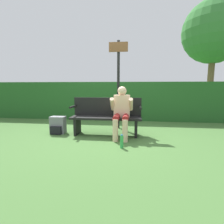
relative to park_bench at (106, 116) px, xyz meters
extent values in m
plane|color=#426B33|center=(0.00, -0.06, -0.43)|extent=(40.00, 40.00, 0.00)
cube|color=#235623|center=(0.00, 1.90, 0.19)|extent=(12.00, 0.49, 1.25)
cube|color=black|center=(0.00, -0.06, -0.03)|extent=(1.59, 0.43, 0.05)
cube|color=black|center=(0.00, 0.13, 0.20)|extent=(1.59, 0.04, 0.43)
cube|color=black|center=(-0.68, -0.06, -0.24)|extent=(0.06, 0.38, 0.38)
cube|color=black|center=(0.68, -0.06, -0.24)|extent=(0.06, 0.38, 0.38)
cylinder|color=black|center=(-0.77, -0.06, 0.21)|extent=(0.05, 0.38, 0.05)
cylinder|color=black|center=(0.77, -0.06, 0.21)|extent=(0.05, 0.38, 0.05)
cube|color=beige|center=(0.36, -0.02, 0.24)|extent=(0.35, 0.22, 0.49)
sphere|color=beige|center=(0.36, -0.02, 0.57)|extent=(0.20, 0.20, 0.20)
cylinder|color=maroon|center=(0.26, -0.27, 0.02)|extent=(0.13, 0.49, 0.13)
cylinder|color=maroon|center=(0.46, -0.27, 0.02)|extent=(0.13, 0.49, 0.13)
cylinder|color=beige|center=(0.26, -0.51, -0.20)|extent=(0.11, 0.11, 0.45)
cylinder|color=beige|center=(0.46, -0.51, -0.20)|extent=(0.11, 0.11, 0.45)
cylinder|color=beige|center=(0.16, -0.14, 0.29)|extent=(0.09, 0.31, 0.31)
cylinder|color=beige|center=(0.56, -0.14, 0.29)|extent=(0.09, 0.31, 0.31)
cube|color=slate|center=(-1.15, -0.05, -0.23)|extent=(0.34, 0.20, 0.40)
cube|color=black|center=(-1.15, -0.19, -0.33)|extent=(0.26, 0.07, 0.18)
cylinder|color=green|center=(0.42, -0.88, -0.32)|extent=(0.06, 0.06, 0.23)
cylinder|color=#2D66B2|center=(0.42, -0.88, -0.19)|extent=(0.03, 0.03, 0.02)
cylinder|color=black|center=(0.21, 0.67, 0.70)|extent=(0.07, 0.07, 2.25)
cube|color=brown|center=(0.21, 0.63, 1.65)|extent=(0.48, 0.02, 0.24)
cube|color=#B7BCC6|center=(-5.38, 9.47, 0.04)|extent=(2.93, 4.64, 0.60)
cube|color=#333D4C|center=(-5.38, 9.47, 0.60)|extent=(2.08, 2.43, 0.51)
cylinder|color=black|center=(-6.56, 10.51, -0.14)|extent=(0.34, 0.61, 0.58)
cylinder|color=black|center=(-4.96, 10.99, -0.14)|extent=(0.34, 0.61, 0.58)
cylinder|color=black|center=(-5.79, 7.95, -0.14)|extent=(0.34, 0.61, 0.58)
cylinder|color=black|center=(-4.19, 8.43, -0.14)|extent=(0.34, 0.61, 0.58)
cylinder|color=brown|center=(3.93, 4.27, 0.87)|extent=(0.26, 0.26, 2.60)
sphere|color=#387A38|center=(3.93, 4.27, 2.95)|extent=(2.62, 2.62, 2.62)
camera|label=1|loc=(0.61, -3.91, 0.67)|focal=28.00mm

